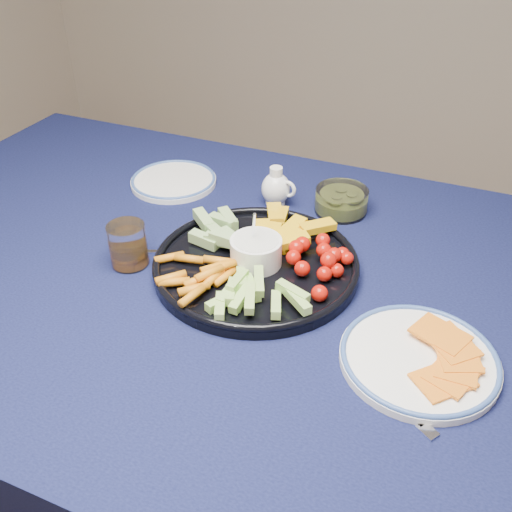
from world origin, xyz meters
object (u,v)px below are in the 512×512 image
at_px(cheese_plate, 419,357).
at_px(side_plate_extra, 174,181).
at_px(pickle_bowl, 341,202).
at_px(juice_tumbler, 128,247).
at_px(crudite_platter, 255,260).
at_px(dining_table, 220,300).
at_px(creamer_pitcher, 276,188).

bearing_deg(cheese_plate, side_plate_extra, 150.32).
bearing_deg(pickle_bowl, side_plate_extra, -175.55).
bearing_deg(juice_tumbler, crudite_platter, 18.15).
bearing_deg(pickle_bowl, crudite_platter, -107.94).
bearing_deg(juice_tumbler, cheese_plate, -5.08).
relative_size(dining_table, juice_tumbler, 19.06).
xyz_separation_m(creamer_pitcher, cheese_plate, (0.39, -0.38, -0.03)).
distance_m(dining_table, juice_tumbler, 0.22).
height_order(creamer_pitcher, cheese_plate, creamer_pitcher).
distance_m(creamer_pitcher, juice_tumbler, 0.38).
distance_m(crudite_platter, cheese_plate, 0.36).
height_order(cheese_plate, juice_tumbler, juice_tumbler).
distance_m(dining_table, crudite_platter, 0.13).
distance_m(creamer_pitcher, side_plate_extra, 0.27).
height_order(cheese_plate, side_plate_extra, cheese_plate).
xyz_separation_m(creamer_pitcher, pickle_bowl, (0.15, 0.02, -0.01)).
relative_size(dining_table, pickle_bowl, 14.09).
height_order(dining_table, pickle_bowl, pickle_bowl).
relative_size(crudite_platter, juice_tumbler, 4.56).
distance_m(cheese_plate, side_plate_extra, 0.76).
xyz_separation_m(dining_table, crudite_platter, (0.07, 0.02, 0.11)).
bearing_deg(side_plate_extra, juice_tumbler, -74.72).
bearing_deg(dining_table, crudite_platter, 13.16).
relative_size(dining_table, crudite_platter, 4.18).
height_order(crudite_platter, side_plate_extra, crudite_platter).
relative_size(creamer_pitcher, pickle_bowl, 0.78).
height_order(dining_table, juice_tumbler, juice_tumbler).
height_order(juice_tumbler, side_plate_extra, juice_tumbler).
xyz_separation_m(dining_table, cheese_plate, (0.41, -0.11, 0.10)).
xyz_separation_m(crudite_platter, creamer_pitcher, (-0.06, 0.26, 0.02)).
relative_size(dining_table, cheese_plate, 6.64).
xyz_separation_m(dining_table, juice_tumbler, (-0.16, -0.06, 0.13)).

